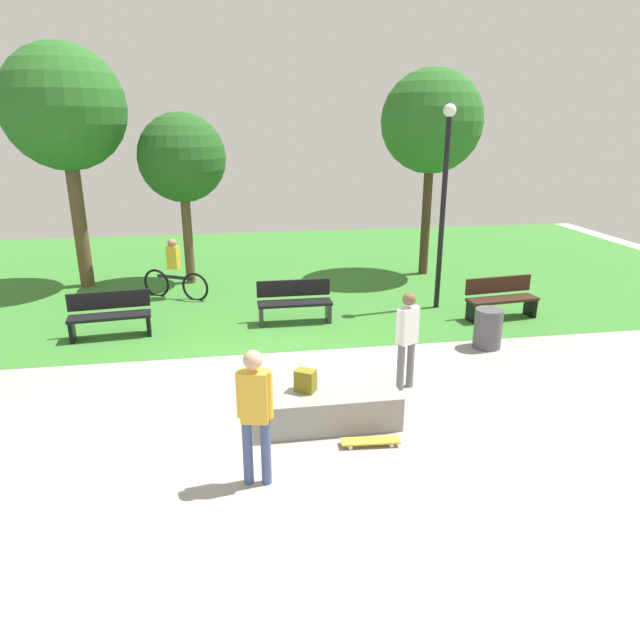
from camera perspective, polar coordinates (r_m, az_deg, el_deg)
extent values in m
plane|color=#9E9993|center=(9.62, -4.88, -6.58)|extent=(28.00, 28.00, 0.00)
cube|color=#387A2D|center=(16.90, -7.07, 4.75)|extent=(26.60, 12.55, 0.01)
cube|color=gray|center=(8.48, 1.17, -8.30)|extent=(1.88, 1.04, 0.51)
cube|color=olive|center=(8.21, -1.46, -6.04)|extent=(0.34, 0.32, 0.32)
cylinder|color=#3F5184|center=(7.09, -7.19, -12.87)|extent=(0.12, 0.12, 0.84)
cylinder|color=#3F5184|center=(7.06, -5.39, -12.96)|extent=(0.12, 0.12, 0.84)
cube|color=gold|center=(6.72, -6.52, -7.57)|extent=(0.35, 0.26, 0.63)
cylinder|color=gold|center=(6.73, -7.97, -7.32)|extent=(0.09, 0.09, 0.58)
cylinder|color=gold|center=(6.68, -5.08, -7.42)|extent=(0.09, 0.09, 0.58)
sphere|color=tan|center=(6.52, -6.67, -3.95)|extent=(0.23, 0.23, 0.23)
cylinder|color=slate|center=(9.55, 8.96, -4.34)|extent=(0.12, 0.12, 0.80)
cylinder|color=slate|center=(9.40, 8.01, -4.67)|extent=(0.12, 0.12, 0.80)
cube|color=white|center=(9.22, 8.70, -0.53)|extent=(0.38, 0.32, 0.60)
cylinder|color=white|center=(9.33, 9.45, -0.18)|extent=(0.09, 0.09, 0.55)
cylinder|color=white|center=(9.10, 7.95, -0.61)|extent=(0.09, 0.09, 0.55)
sphere|color=brown|center=(9.08, 8.84, 2.06)|extent=(0.22, 0.22, 0.22)
cube|color=gold|center=(7.97, 5.01, -11.86)|extent=(0.81, 0.26, 0.02)
cylinder|color=silver|center=(7.88, 3.05, -12.53)|extent=(0.06, 0.03, 0.06)
cylinder|color=silver|center=(8.02, 2.89, -11.94)|extent=(0.06, 0.03, 0.06)
cylinder|color=silver|center=(7.98, 7.13, -12.26)|extent=(0.06, 0.03, 0.06)
cylinder|color=silver|center=(8.11, 6.89, -11.68)|extent=(0.06, 0.03, 0.06)
cube|color=black|center=(12.39, -2.52, 1.68)|extent=(1.60, 0.44, 0.06)
cube|color=black|center=(12.52, -2.66, 3.20)|extent=(1.60, 0.06, 0.36)
cube|color=#2D2D33|center=(12.56, 0.83, 0.86)|extent=(0.08, 0.40, 0.45)
cube|color=#2D2D33|center=(12.40, -5.88, 0.52)|extent=(0.08, 0.40, 0.45)
cube|color=#331E14|center=(13.26, 17.68, 1.95)|extent=(1.64, 0.62, 0.06)
cube|color=#331E14|center=(13.36, 17.29, 3.37)|extent=(1.60, 0.24, 0.36)
cube|color=black|center=(13.74, 20.16, 1.28)|extent=(0.12, 0.40, 0.45)
cube|color=black|center=(12.94, 14.85, 0.77)|extent=(0.12, 0.40, 0.45)
cube|color=black|center=(12.28, -20.17, 0.33)|extent=(1.64, 0.61, 0.06)
cube|color=black|center=(12.41, -20.25, 1.87)|extent=(1.60, 0.23, 0.36)
cube|color=black|center=(12.31, -16.65, -0.36)|extent=(0.12, 0.40, 0.45)
cube|color=black|center=(12.44, -23.42, -0.95)|extent=(0.12, 0.40, 0.45)
cylinder|color=brown|center=(15.79, -13.00, 8.24)|extent=(0.25, 0.25, 2.62)
sphere|color=#23561E|center=(15.55, -13.56, 15.41)|extent=(2.23, 2.23, 2.23)
cylinder|color=#42301E|center=(16.57, 10.50, 10.19)|extent=(0.25, 0.25, 3.35)
sphere|color=#286623|center=(16.38, 11.05, 18.81)|extent=(2.71, 2.71, 2.71)
cylinder|color=brown|center=(16.23, -22.82, 9.27)|extent=(0.36, 0.36, 3.58)
sphere|color=#286623|center=(16.06, -24.11, 18.72)|extent=(2.99, 2.99, 2.99)
cylinder|color=black|center=(13.37, 12.06, 9.98)|extent=(0.12, 0.12, 4.26)
sphere|color=silver|center=(13.21, 12.77, 19.64)|extent=(0.28, 0.28, 0.28)
cylinder|color=#4C4C51|center=(11.52, 16.34, -0.81)|extent=(0.54, 0.54, 0.77)
torus|color=black|center=(14.36, -12.29, 3.22)|extent=(0.66, 0.39, 0.72)
torus|color=black|center=(14.95, -15.93, 3.54)|extent=(0.66, 0.39, 0.72)
cube|color=black|center=(14.59, -14.21, 4.14)|extent=(0.89, 0.50, 0.08)
cube|color=gold|center=(14.48, -14.37, 6.05)|extent=(0.33, 0.29, 0.56)
sphere|color=#9E7556|center=(14.41, -14.48, 7.40)|extent=(0.22, 0.22, 0.22)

